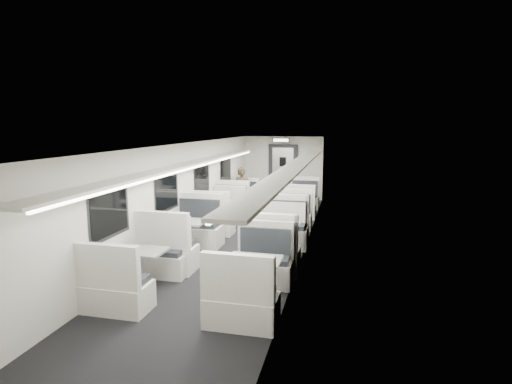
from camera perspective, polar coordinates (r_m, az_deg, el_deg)
The scene contains 19 objects.
room at distance 9.52m, azimuth -1.84°, elevation -0.34°, with size 3.24×12.24×2.64m.
booth_left_a at distance 12.88m, azimuth -2.59°, elevation -1.56°, with size 0.96×1.95×1.04m.
booth_left_b at distance 11.29m, azimuth -4.89°, elevation -2.96°, with size 1.08×2.19×1.17m.
booth_left_c at distance 8.84m, azimuth -10.27°, elevation -6.52°, with size 1.13×2.30×1.23m.
booth_left_d at distance 7.28m, azimuth -16.08°, elevation -10.63°, with size 1.03×2.09×1.12m.
booth_right_a at distance 13.05m, azimuth 6.58°, elevation -1.43°, with size 0.98×1.99×1.06m.
booth_right_b at distance 10.41m, azimuth 4.88°, elevation -4.25°, with size 0.98×1.99×1.06m.
booth_right_c at distance 8.60m, azimuth 3.08°, elevation -6.86°, with size 1.13×2.29×1.22m.
booth_right_d at distance 6.58m, azimuth -0.29°, elevation -12.43°, with size 1.04×2.10×1.13m.
passenger at distance 12.56m, azimuth -1.98°, elevation 0.09°, with size 0.56×0.37×1.53m, color black.
window_a at distance 13.14m, azimuth -4.33°, elevation 3.06°, with size 0.02×1.18×0.84m, color black.
window_b at distance 11.08m, azimuth -7.71°, elevation 1.78°, with size 0.02×1.18×0.84m, color black.
window_c at distance 9.07m, azimuth -12.60°, elevation -0.10°, with size 0.02×1.18×0.84m, color black.
window_d at distance 7.19m, azimuth -20.14°, elevation -2.98°, with size 0.02×1.18×0.84m, color black.
luggage_rack_left at distance 9.54m, azimuth -9.59°, elevation 3.90°, with size 0.46×10.40×0.09m.
luggage_rack_right at distance 8.89m, azimuth 5.44°, elevation 3.58°, with size 0.46×10.40×0.09m.
vestibule_door at distance 15.29m, azimuth 3.86°, elevation 2.83°, with size 1.10×0.13×2.10m.
exit_sign at distance 14.71m, azimuth 3.60°, elevation 7.41°, with size 0.62×0.12×0.16m.
wall_notice at distance 15.13m, azimuth 6.68°, elevation 4.46°, with size 0.32×0.02×0.40m, color white.
Camera 1 is at (2.40, -9.06, 2.85)m, focal length 28.00 mm.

